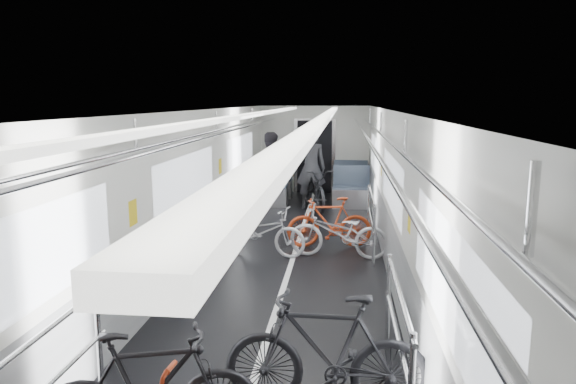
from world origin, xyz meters
name	(u,v)px	position (x,y,z in m)	size (l,w,h in m)	color
car_shell	(298,181)	(0.00, 1.78, 1.13)	(3.02, 14.01, 2.41)	black
bike_left_far	(261,231)	(-0.55, 0.94, 0.41)	(0.54, 1.55, 0.82)	#B4B4B9
bike_right_near	(327,352)	(0.68, -3.29, 0.51)	(0.48, 1.69, 1.02)	black
bike_right_mid	(339,233)	(0.74, 0.92, 0.42)	(0.56, 1.61, 0.85)	#AEAFB3
bike_right_far	(329,222)	(0.57, 1.52, 0.45)	(0.42, 1.49, 0.90)	#A63314
bike_aisle	(314,188)	(0.12, 4.80, 0.49)	(0.65, 1.86, 0.98)	black
person_standing	(311,168)	(0.04, 4.80, 0.97)	(0.70, 0.46, 1.93)	black
person_seated	(269,168)	(-1.03, 5.32, 0.89)	(0.87, 0.67, 1.78)	#29262C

